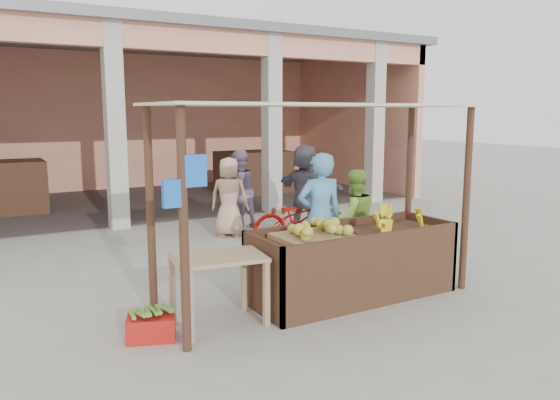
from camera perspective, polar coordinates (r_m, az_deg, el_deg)
ground at (r=6.73m, az=4.12°, el=-10.74°), size 60.00×60.00×0.00m
market_building at (r=14.61m, az=-15.93°, el=10.43°), size 14.40×6.40×4.20m
fruit_stall at (r=6.88m, az=7.63°, el=-6.83°), size 2.60×0.95×0.80m
stall_awning at (r=6.37m, az=3.91°, el=6.35°), size 4.09×1.35×2.39m
banana_heap at (r=7.31m, az=12.65°, el=-1.91°), size 1.23×0.67×0.22m
melon_tray at (r=6.43m, az=3.48°, el=-3.30°), size 0.84×0.73×0.22m
berry_heap at (r=6.70m, az=6.65°, el=-3.12°), size 0.44×0.36×0.14m
side_table at (r=5.90m, az=-6.43°, el=-7.09°), size 1.05×0.78×0.78m
papaya_pile at (r=5.84m, az=-6.47°, el=-4.96°), size 0.62×0.35×0.18m
red_crate at (r=5.85m, az=-13.30°, el=-12.80°), size 0.57×0.49×0.25m
plantain_bundle at (r=5.79m, az=-13.36°, el=-11.33°), size 0.36×0.25×0.07m
produce_sacks at (r=12.51m, az=0.43°, el=-0.11°), size 0.90×0.67×0.54m
vendor_blue at (r=7.47m, az=4.20°, el=-1.31°), size 0.79×0.64×1.87m
vendor_green at (r=8.08m, az=7.73°, el=-1.72°), size 0.82×0.58×1.55m
motorcycle at (r=9.43m, az=2.14°, el=-1.84°), size 0.81×1.92×0.98m
shopper_c at (r=10.13m, az=-5.33°, el=0.77°), size 0.93×0.89×1.63m
shopper_d at (r=10.39m, az=2.65°, el=1.45°), size 1.04×1.77×1.79m
shopper_f at (r=10.69m, az=-4.34°, el=1.44°), size 0.93×0.67×1.71m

